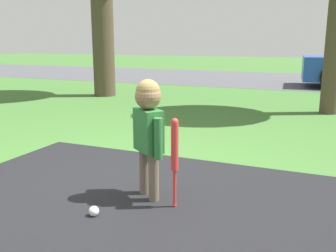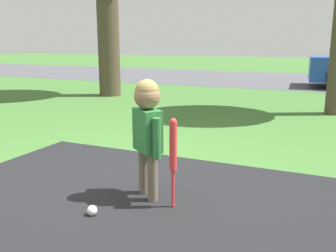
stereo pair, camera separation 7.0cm
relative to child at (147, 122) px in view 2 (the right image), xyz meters
The scene contains 5 objects.
ground_plane 0.77m from the child, 164.44° to the left, with size 60.00×60.00×0.00m, color #3D6B2D.
street_strip 10.70m from the child, 92.21° to the left, with size 40.00×6.00×0.01m.
child is the anchor object (origin of this frame).
baseball_bat 0.34m from the child, 20.52° to the right, with size 0.06×0.06×0.71m.
sports_ball 0.80m from the child, 114.94° to the right, with size 0.08×0.08×0.08m.
Camera 2 is at (1.76, -2.71, 1.26)m, focal length 40.00 mm.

